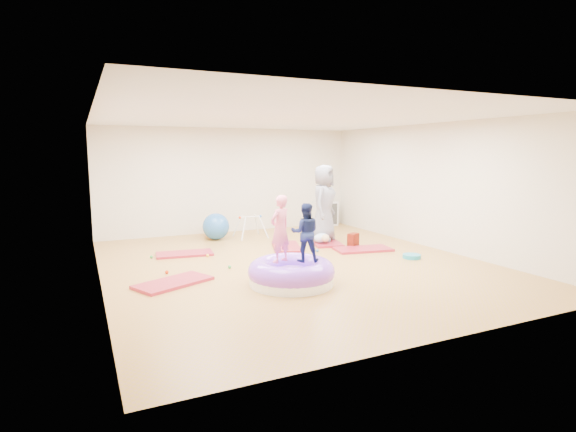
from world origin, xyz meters
name	(u,v)px	position (x,y,z in m)	size (l,w,h in m)	color
room	(295,192)	(0.00, 0.00, 1.40)	(7.01, 8.01, 2.81)	#A67146
gym_mat_front_left	(173,283)	(-2.42, -0.41, 0.03)	(1.23, 0.62, 0.05)	#B22246
gym_mat_mid_left	(185,254)	(-1.79, 1.66, 0.02)	(1.16, 0.58, 0.05)	#B22246
gym_mat_center_back	(286,247)	(0.48, 1.41, 0.02)	(1.17, 0.59, 0.05)	#B22246
gym_mat_right	(363,249)	(1.90, 0.44, 0.03)	(1.24, 0.62, 0.05)	#B22246
gym_mat_rear_right	(324,242)	(1.54, 1.54, 0.03)	(1.26, 0.63, 0.05)	#B22246
inflatable_cushion	(291,274)	(-0.66, -1.24, 0.18)	(1.43, 1.43, 0.45)	white
child_pink	(280,226)	(-0.80, -1.11, 0.97)	(0.40, 0.26, 1.11)	pink
child_navy	(305,229)	(-0.41, -1.25, 0.90)	(0.47, 0.37, 0.97)	#141F4D
adult_caregiver	(324,203)	(1.55, 1.61, 0.96)	(0.89, 0.58, 1.81)	slate
infant	(322,238)	(1.35, 1.29, 0.17)	(0.39, 0.40, 0.23)	silver
ball_pit_balls	(249,260)	(-0.75, 0.51, 0.03)	(3.94, 3.18, 0.06)	yellow
exercise_ball_blue	(216,226)	(-0.70, 3.04, 0.33)	(0.66, 0.66, 0.66)	#255CA4
exercise_ball_orange	(210,229)	(-0.71, 3.60, 0.18)	(0.37, 0.37, 0.37)	orange
infant_play_gym	(250,224)	(0.12, 2.81, 0.38)	(0.74, 0.70, 0.57)	silver
cube_shelf	(325,214)	(2.85, 3.79, 0.36)	(0.72, 0.35, 0.72)	silver
balance_disc	(412,256)	(2.37, -0.62, 0.04)	(0.37, 0.37, 0.08)	teal
backpack	(353,240)	(1.90, 0.84, 0.16)	(0.27, 0.17, 0.32)	#B1260B
yellow_toy	(300,281)	(-0.48, -1.19, 0.02)	(0.21, 0.21, 0.03)	yellow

